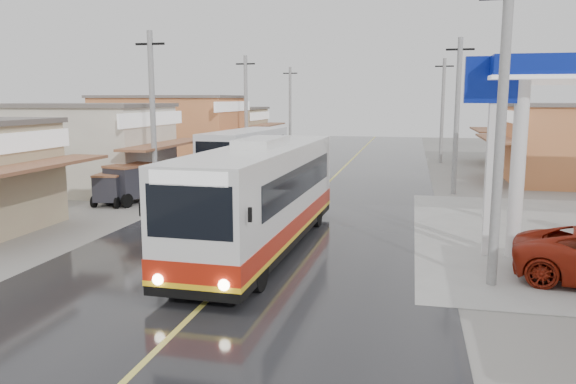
# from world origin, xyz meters

# --- Properties ---
(ground) EXTENTS (120.00, 120.00, 0.00)m
(ground) POSITION_xyz_m (0.00, 0.00, 0.00)
(ground) COLOR slate
(ground) RESTS_ON ground
(road) EXTENTS (12.00, 90.00, 0.02)m
(road) POSITION_xyz_m (0.00, 15.00, 0.01)
(road) COLOR black
(road) RESTS_ON ground
(centre_line) EXTENTS (0.15, 90.00, 0.01)m
(centre_line) POSITION_xyz_m (0.00, 15.00, 0.02)
(centre_line) COLOR #D8CC4C
(centre_line) RESTS_ON road
(shopfronts_left) EXTENTS (11.00, 44.00, 5.20)m
(shopfronts_left) POSITION_xyz_m (-13.00, 18.00, 0.00)
(shopfronts_left) COLOR tan
(shopfronts_left) RESTS_ON ground
(utility_poles_left) EXTENTS (1.60, 50.00, 8.00)m
(utility_poles_left) POSITION_xyz_m (-7.00, 16.00, 0.00)
(utility_poles_left) COLOR gray
(utility_poles_left) RESTS_ON ground
(utility_poles_right) EXTENTS (1.60, 36.00, 8.00)m
(utility_poles_right) POSITION_xyz_m (7.00, 15.00, 0.00)
(utility_poles_right) COLOR gray
(utility_poles_right) RESTS_ON ground
(coach_bus) EXTENTS (2.96, 11.84, 3.68)m
(coach_bus) POSITION_xyz_m (0.07, 2.31, 1.77)
(coach_bus) COLOR silver
(coach_bus) RESTS_ON road
(second_bus) EXTENTS (3.19, 9.35, 3.05)m
(second_bus) POSITION_xyz_m (-5.07, 17.35, 1.64)
(second_bus) COLOR silver
(second_bus) RESTS_ON road
(cyclist) EXTENTS (1.05, 1.90, 1.95)m
(cyclist) POSITION_xyz_m (-2.92, 10.72, 0.64)
(cyclist) COLOR black
(cyclist) RESTS_ON ground
(tricycle_near) EXTENTS (2.20, 2.79, 1.88)m
(tricycle_near) POSITION_xyz_m (-8.22, 8.93, 1.07)
(tricycle_near) COLOR #26262D
(tricycle_near) RESTS_ON ground
(tricycle_far) EXTENTS (1.55, 1.97, 1.51)m
(tricycle_far) POSITION_xyz_m (-8.88, 8.25, 0.86)
(tricycle_far) COLOR #26262D
(tricycle_far) RESTS_ON ground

